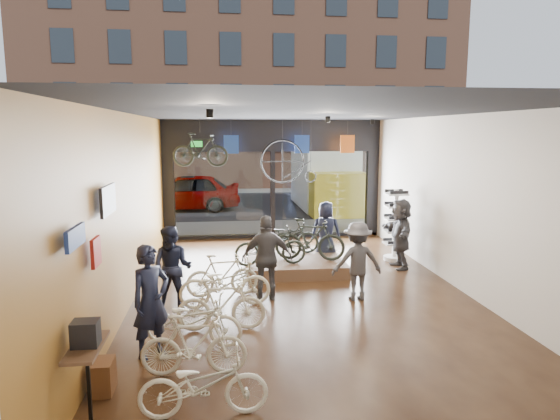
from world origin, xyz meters
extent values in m
cube|color=black|center=(0.00, 0.00, -0.02)|extent=(7.00, 12.00, 0.04)
cube|color=black|center=(0.00, 0.00, 3.82)|extent=(7.00, 12.00, 0.04)
cube|color=#9B5F23|center=(-3.52, 0.00, 1.90)|extent=(0.04, 12.00, 3.80)
cube|color=beige|center=(3.52, 0.00, 1.90)|extent=(0.04, 12.00, 3.80)
cube|color=beige|center=(0.00, -6.02, 1.90)|extent=(7.00, 0.04, 3.80)
cube|color=#198C26|center=(-2.40, 5.88, 3.05)|extent=(0.35, 0.06, 0.18)
cube|color=black|center=(0.00, 15.00, -0.01)|extent=(30.00, 18.00, 0.02)
cube|color=slate|center=(0.00, 7.20, 0.06)|extent=(30.00, 2.40, 0.12)
cube|color=slate|center=(0.00, 19.00, 0.06)|extent=(30.00, 2.00, 0.12)
cube|color=brown|center=(0.00, 21.50, 7.00)|extent=(26.00, 5.00, 14.00)
imported|color=gray|center=(-3.23, 12.00, 0.81)|extent=(4.75, 1.91, 1.62)
imported|color=beige|center=(-1.92, -4.33, 0.41)|extent=(1.58, 0.58, 0.82)
imported|color=beige|center=(-2.09, -3.27, 0.45)|extent=(1.53, 0.49, 0.91)
imported|color=beige|center=(-2.15, -2.25, 0.42)|extent=(1.70, 0.93, 0.85)
imported|color=beige|center=(-1.70, -1.67, 0.46)|extent=(1.55, 0.46, 0.93)
imported|color=beige|center=(-1.62, -0.49, 0.47)|extent=(1.85, 0.81, 0.95)
imported|color=beige|center=(-1.67, 0.16, 0.45)|extent=(1.55, 0.59, 0.91)
cube|color=#4A2E21|center=(0.11, 1.84, 0.15)|extent=(2.40, 1.80, 0.30)
imported|color=black|center=(-0.53, 1.42, 0.75)|extent=(1.75, 0.74, 0.90)
imported|color=black|center=(0.47, 1.75, 0.82)|extent=(1.79, 0.92, 1.04)
imported|color=black|center=(0.01, 2.57, 0.73)|extent=(1.70, 0.80, 0.86)
imported|color=#161C33|center=(-2.76, -2.56, 0.88)|extent=(0.76, 0.74, 1.76)
imported|color=#161C33|center=(-2.63, -0.51, 0.82)|extent=(0.93, 0.80, 1.65)
imported|color=#3F3F44|center=(-0.76, -0.15, 0.88)|extent=(1.04, 0.44, 1.76)
imported|color=#3F3F44|center=(1.08, -0.36, 0.81)|extent=(1.07, 0.64, 1.62)
imported|color=#161C33|center=(1.06, 2.65, 0.81)|extent=(0.89, 0.68, 1.63)
imported|color=#3F3F44|center=(2.81, 1.87, 0.89)|extent=(0.57, 1.66, 1.77)
imported|color=black|center=(-2.23, 4.20, 2.93)|extent=(1.64, 0.75, 0.95)
cube|color=#1E3F99|center=(-1.34, 5.20, 3.05)|extent=(0.45, 0.03, 0.55)
cube|color=#1E3F99|center=(0.83, 5.20, 3.05)|extent=(0.45, 0.03, 0.55)
cube|color=#CC5919|center=(2.25, 5.20, 3.05)|extent=(0.45, 0.03, 0.55)
camera|label=1|loc=(-1.66, -10.02, 3.44)|focal=32.00mm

